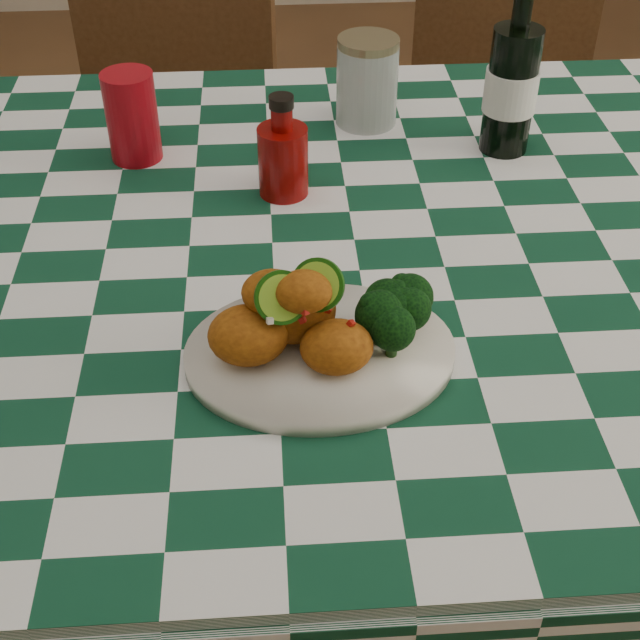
{
  "coord_description": "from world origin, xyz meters",
  "views": [
    {
      "loc": [
        -0.0,
        -0.92,
        1.41
      ],
      "look_at": [
        0.04,
        -0.22,
        0.84
      ],
      "focal_mm": 50.0,
      "sensor_mm": 36.0,
      "label": 1
    }
  ],
  "objects_px": {
    "beer_bottle": "(514,67)",
    "wooden_chair_left": "(160,175)",
    "plate": "(320,354)",
    "ketchup_bottle": "(283,146)",
    "red_tumbler": "(132,117)",
    "mason_jar": "(367,81)",
    "wooden_chair_right": "(479,193)",
    "dining_table": "(281,456)",
    "fried_chicken_pile": "(304,311)"
  },
  "relations": [
    {
      "from": "mason_jar",
      "to": "wooden_chair_left",
      "type": "height_order",
      "value": "wooden_chair_left"
    },
    {
      "from": "plate",
      "to": "ketchup_bottle",
      "type": "relative_size",
      "value": 2.04
    },
    {
      "from": "plate",
      "to": "mason_jar",
      "type": "height_order",
      "value": "mason_jar"
    },
    {
      "from": "red_tumbler",
      "to": "wooden_chair_left",
      "type": "distance_m",
      "value": 0.63
    },
    {
      "from": "ketchup_bottle",
      "to": "mason_jar",
      "type": "bearing_deg",
      "value": 56.24
    },
    {
      "from": "ketchup_bottle",
      "to": "wooden_chair_right",
      "type": "xyz_separation_m",
      "value": [
        0.43,
        0.59,
        -0.45
      ]
    },
    {
      "from": "beer_bottle",
      "to": "plate",
      "type": "bearing_deg",
      "value": -123.76
    },
    {
      "from": "red_tumbler",
      "to": "beer_bottle",
      "type": "distance_m",
      "value": 0.53
    },
    {
      "from": "plate",
      "to": "wooden_chair_right",
      "type": "relative_size",
      "value": 0.35
    },
    {
      "from": "dining_table",
      "to": "wooden_chair_left",
      "type": "relative_size",
      "value": 1.77
    },
    {
      "from": "fried_chicken_pile",
      "to": "red_tumbler",
      "type": "xyz_separation_m",
      "value": [
        -0.21,
        0.45,
        -0.0
      ]
    },
    {
      "from": "dining_table",
      "to": "plate",
      "type": "height_order",
      "value": "plate"
    },
    {
      "from": "dining_table",
      "to": "wooden_chair_right",
      "type": "xyz_separation_m",
      "value": [
        0.45,
        0.71,
        0.02
      ]
    },
    {
      "from": "red_tumbler",
      "to": "beer_bottle",
      "type": "xyz_separation_m",
      "value": [
        0.53,
        -0.01,
        0.06
      ]
    },
    {
      "from": "plate",
      "to": "wooden_chair_right",
      "type": "height_order",
      "value": "wooden_chair_right"
    },
    {
      "from": "wooden_chair_right",
      "to": "ketchup_bottle",
      "type": "bearing_deg",
      "value": -107.72
    },
    {
      "from": "dining_table",
      "to": "fried_chicken_pile",
      "type": "distance_m",
      "value": 0.51
    },
    {
      "from": "dining_table",
      "to": "wooden_chair_left",
      "type": "distance_m",
      "value": 0.77
    },
    {
      "from": "mason_jar",
      "to": "wooden_chair_left",
      "type": "bearing_deg",
      "value": 132.3
    },
    {
      "from": "plate",
      "to": "ketchup_bottle",
      "type": "height_order",
      "value": "ketchup_bottle"
    },
    {
      "from": "plate",
      "to": "beer_bottle",
      "type": "distance_m",
      "value": 0.54
    },
    {
      "from": "dining_table",
      "to": "beer_bottle",
      "type": "relative_size",
      "value": 6.71
    },
    {
      "from": "wooden_chair_right",
      "to": "fried_chicken_pile",
      "type": "bearing_deg",
      "value": -95.95
    },
    {
      "from": "dining_table",
      "to": "wooden_chair_right",
      "type": "distance_m",
      "value": 0.84
    },
    {
      "from": "red_tumbler",
      "to": "mason_jar",
      "type": "distance_m",
      "value": 0.35
    },
    {
      "from": "dining_table",
      "to": "plate",
      "type": "distance_m",
      "value": 0.46
    },
    {
      "from": "wooden_chair_left",
      "to": "fried_chicken_pile",
      "type": "bearing_deg",
      "value": -62.44
    },
    {
      "from": "plate",
      "to": "beer_bottle",
      "type": "height_order",
      "value": "beer_bottle"
    },
    {
      "from": "ketchup_bottle",
      "to": "wooden_chair_left",
      "type": "bearing_deg",
      "value": 111.9
    },
    {
      "from": "ketchup_bottle",
      "to": "beer_bottle",
      "type": "relative_size",
      "value": 0.56
    },
    {
      "from": "fried_chicken_pile",
      "to": "mason_jar",
      "type": "relative_size",
      "value": 1.18
    },
    {
      "from": "dining_table",
      "to": "ketchup_bottle",
      "type": "xyz_separation_m",
      "value": [
        0.02,
        0.12,
        0.46
      ]
    },
    {
      "from": "mason_jar",
      "to": "ketchup_bottle",
      "type": "bearing_deg",
      "value": -123.76
    },
    {
      "from": "beer_bottle",
      "to": "wooden_chair_right",
      "type": "distance_m",
      "value": 0.71
    },
    {
      "from": "red_tumbler",
      "to": "plate",
      "type": "bearing_deg",
      "value": -62.91
    },
    {
      "from": "plate",
      "to": "fried_chicken_pile",
      "type": "distance_m",
      "value": 0.06
    },
    {
      "from": "dining_table",
      "to": "mason_jar",
      "type": "distance_m",
      "value": 0.58
    },
    {
      "from": "plate",
      "to": "wooden_chair_left",
      "type": "height_order",
      "value": "wooden_chair_left"
    },
    {
      "from": "plate",
      "to": "fried_chicken_pile",
      "type": "relative_size",
      "value": 1.83
    },
    {
      "from": "red_tumbler",
      "to": "fried_chicken_pile",
      "type": "bearing_deg",
      "value": -64.59
    },
    {
      "from": "plate",
      "to": "red_tumbler",
      "type": "bearing_deg",
      "value": 117.09
    },
    {
      "from": "plate",
      "to": "fried_chicken_pile",
      "type": "height_order",
      "value": "fried_chicken_pile"
    },
    {
      "from": "mason_jar",
      "to": "beer_bottle",
      "type": "height_order",
      "value": "beer_bottle"
    },
    {
      "from": "beer_bottle",
      "to": "wooden_chair_left",
      "type": "xyz_separation_m",
      "value": [
        -0.57,
        0.51,
        -0.44
      ]
    },
    {
      "from": "beer_bottle",
      "to": "mason_jar",
      "type": "bearing_deg",
      "value": 153.07
    },
    {
      "from": "beer_bottle",
      "to": "wooden_chair_left",
      "type": "bearing_deg",
      "value": 137.97
    },
    {
      "from": "plate",
      "to": "wooden_chair_right",
      "type": "bearing_deg",
      "value": 66.49
    },
    {
      "from": "dining_table",
      "to": "wooden_chair_left",
      "type": "xyz_separation_m",
      "value": [
        -0.23,
        0.73,
        0.07
      ]
    },
    {
      "from": "beer_bottle",
      "to": "wooden_chair_right",
      "type": "xyz_separation_m",
      "value": [
        0.11,
        0.49,
        -0.5
      ]
    },
    {
      "from": "red_tumbler",
      "to": "mason_jar",
      "type": "height_order",
      "value": "mason_jar"
    }
  ]
}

